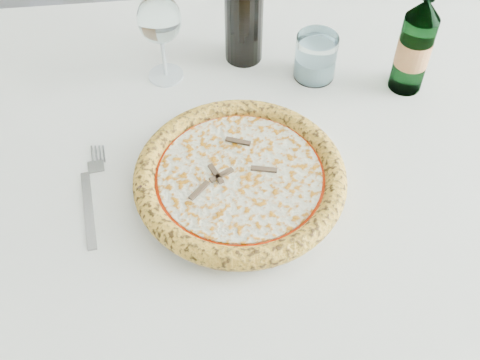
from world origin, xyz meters
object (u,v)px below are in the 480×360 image
(tumbler, at_px, (315,59))
(plate, at_px, (240,185))
(wine_bottle, at_px, (244,1))
(wine_glass, at_px, (159,21))
(dining_table, at_px, (239,176))
(pizza, at_px, (240,177))
(beer_bottle, at_px, (415,45))

(tumbler, bearing_deg, plate, -118.19)
(tumbler, xyz_separation_m, wine_bottle, (-0.13, 0.06, 0.08))
(wine_glass, distance_m, tumbler, 0.28)
(dining_table, xyz_separation_m, wine_glass, (-0.13, 0.16, 0.21))
(plate, relative_size, wine_bottle, 1.06)
(pizza, height_order, beer_bottle, beer_bottle)
(dining_table, bearing_deg, tumbler, 49.02)
(dining_table, relative_size, beer_bottle, 6.66)
(dining_table, height_order, wine_bottle, wine_bottle)
(dining_table, height_order, wine_glass, wine_glass)
(pizza, xyz_separation_m, wine_glass, (-0.13, 0.26, 0.09))
(wine_glass, bearing_deg, plate, -64.05)
(plate, height_order, tumbler, tumbler)
(dining_table, xyz_separation_m, wine_bottle, (0.01, 0.22, 0.21))
(beer_bottle, relative_size, wine_bottle, 0.80)
(plate, distance_m, pizza, 0.02)
(dining_table, xyz_separation_m, beer_bottle, (0.30, 0.13, 0.18))
(beer_bottle, distance_m, wine_bottle, 0.30)
(wine_glass, bearing_deg, dining_table, -51.92)
(dining_table, height_order, plate, plate)
(dining_table, bearing_deg, beer_bottle, 23.22)
(plate, height_order, wine_bottle, wine_bottle)
(beer_bottle, bearing_deg, plate, -142.65)
(beer_bottle, bearing_deg, wine_glass, 175.27)
(wine_bottle, bearing_deg, wine_glass, -159.60)
(pizza, relative_size, wine_bottle, 1.15)
(wine_bottle, bearing_deg, beer_bottle, -17.20)
(wine_bottle, bearing_deg, dining_table, -93.68)
(beer_bottle, xyz_separation_m, wine_bottle, (-0.29, 0.09, 0.03))
(plate, relative_size, pizza, 0.92)
(dining_table, distance_m, plate, 0.14)
(dining_table, xyz_separation_m, pizza, (-0.00, -0.10, 0.12))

